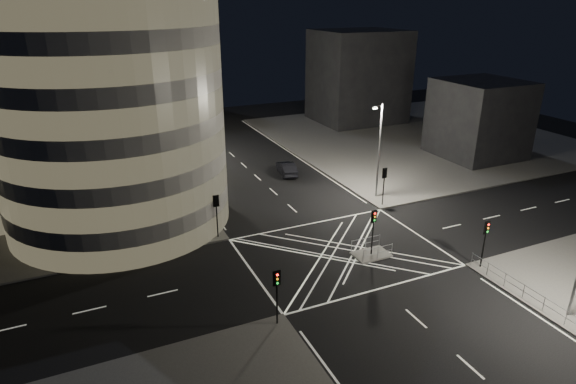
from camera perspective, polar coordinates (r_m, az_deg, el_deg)
name	(u,v)px	position (r m, az deg, el deg)	size (l,w,h in m)	color
ground	(341,252)	(41.35, 6.34, -7.09)	(120.00, 120.00, 0.00)	black
sidewalk_far_right	(416,136)	(77.70, 14.96, 6.40)	(42.00, 42.00, 0.15)	#565350
central_island	(371,254)	(41.18, 9.82, -7.31)	(3.00, 2.00, 0.15)	slate
office_tower_curved	(47,85)	(50.21, -26.62, 11.32)	(30.00, 29.00, 27.20)	gray
office_block_rear	(42,70)	(73.50, -27.17, 12.76)	(24.00, 16.00, 22.00)	gray
building_right_far	(358,76)	(84.79, 8.28, 13.42)	(14.00, 12.00, 15.00)	black
building_right_near	(479,119)	(69.31, 21.68, 8.09)	(10.00, 10.00, 10.00)	black
building_far_end	(159,65)	(90.79, -15.07, 14.34)	(18.00, 8.00, 18.00)	black
tree_a	(190,184)	(43.53, -11.58, 0.98)	(4.84, 4.84, 7.36)	black
tree_b	(176,166)	(49.16, -13.18, 3.04)	(4.66, 4.66, 7.05)	black
tree_c	(164,146)	(54.69, -14.51, 5.26)	(4.79, 4.79, 7.50)	black
tree_d	(154,133)	(60.39, -15.58, 6.81)	(4.87, 4.87, 7.65)	black
tree_e	(147,126)	(66.30, -16.40, 7.53)	(4.06, 4.06, 6.63)	black
traffic_signal_fl	(216,208)	(42.60, -8.49, -1.92)	(0.55, 0.22, 4.00)	black
traffic_signal_nl	(277,287)	(31.21, -1.34, -11.23)	(0.55, 0.22, 4.00)	black
traffic_signal_fr	(384,179)	(49.77, 11.33, 1.47)	(0.55, 0.22, 4.00)	black
traffic_signal_nr	(486,235)	(40.46, 22.37, -4.79)	(0.55, 0.22, 4.00)	black
traffic_signal_island	(373,224)	(39.88, 10.08, -3.75)	(0.55, 0.22, 4.00)	black
street_lamp_left_near	(193,163)	(46.24, -11.23, 3.34)	(1.25, 0.25, 10.00)	slate
street_lamp_left_far	(158,122)	(63.30, -15.13, 8.04)	(1.25, 0.25, 10.00)	slate
street_lamp_right_far	(379,148)	(50.99, 10.73, 5.14)	(1.25, 0.25, 10.00)	slate
railing_near_right	(533,297)	(38.22, 27.08, -11.07)	(0.06, 11.70, 1.10)	slate
railing_island_south	(378,253)	(40.24, 10.59, -7.09)	(2.80, 0.06, 1.10)	slate
railing_island_north	(366,243)	(41.54, 9.19, -6.01)	(2.80, 0.06, 1.10)	slate
sedan	(287,168)	(58.49, -0.17, 2.83)	(1.68, 4.81, 1.58)	black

